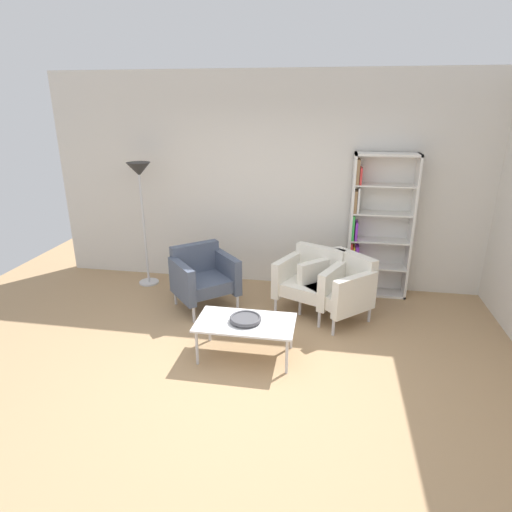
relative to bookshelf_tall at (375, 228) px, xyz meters
The scene contains 9 objects.
ground_plane 2.77m from the bookshelf_tall, 120.54° to the right, with size 8.32×8.32×0.00m, color tan.
plaster_back_panel 1.45m from the bookshelf_tall, behind, with size 6.40×0.12×2.90m, color silver.
bookshelf_tall is the anchor object (origin of this frame).
coffee_table_low 2.38m from the bookshelf_tall, 126.56° to the right, with size 1.00×0.56×0.40m.
decorative_bowl 2.37m from the bookshelf_tall, 126.56° to the right, with size 0.32×0.32×0.05m.
armchair_corner_red 2.34m from the bookshelf_tall, 159.61° to the right, with size 0.95×0.95×0.78m.
armchair_spare_guest 1.15m from the bookshelf_tall, 139.17° to the right, with size 0.91×0.88×0.78m.
armchair_near_window 1.05m from the bookshelf_tall, 117.90° to the right, with size 0.95×0.95×0.78m.
floor_lamp_torchiere 3.20m from the bookshelf_tall, behind, with size 0.32×0.32×1.74m.
Camera 1 is at (0.72, -3.40, 2.50)m, focal length 30.19 mm.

